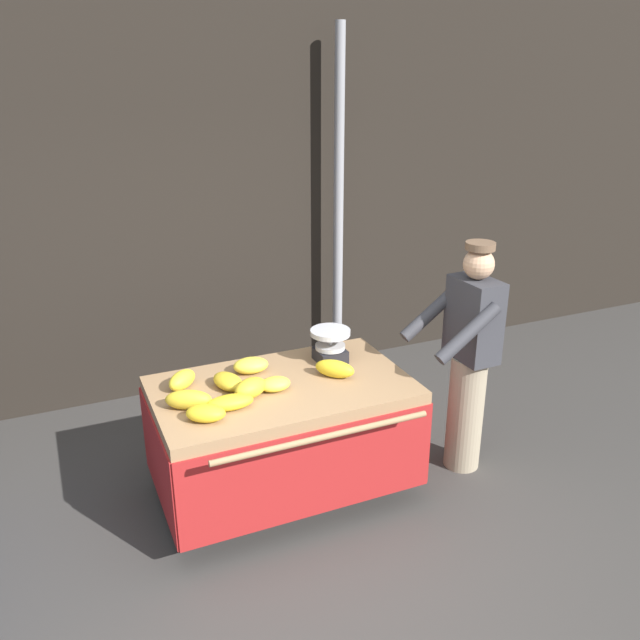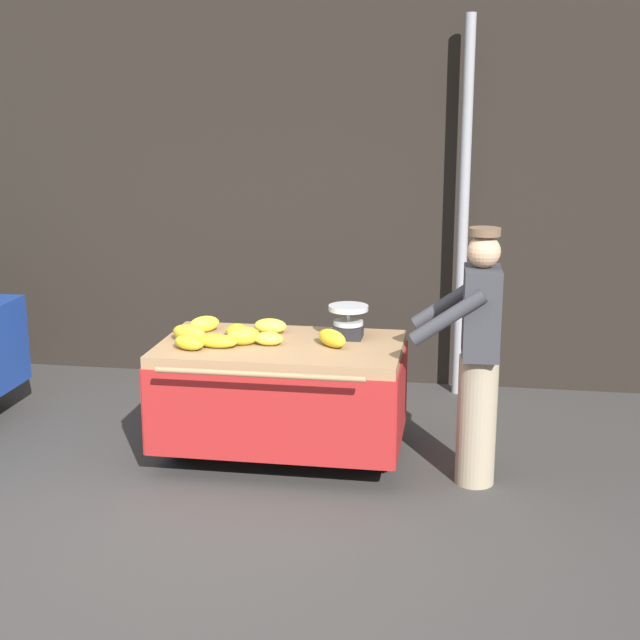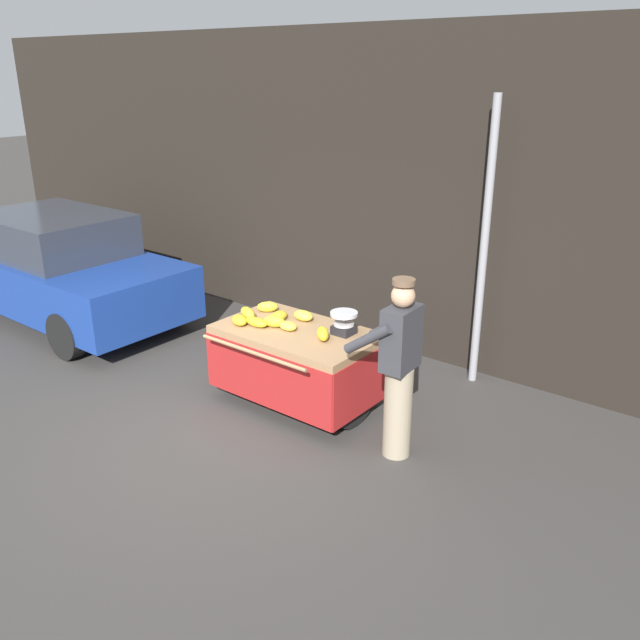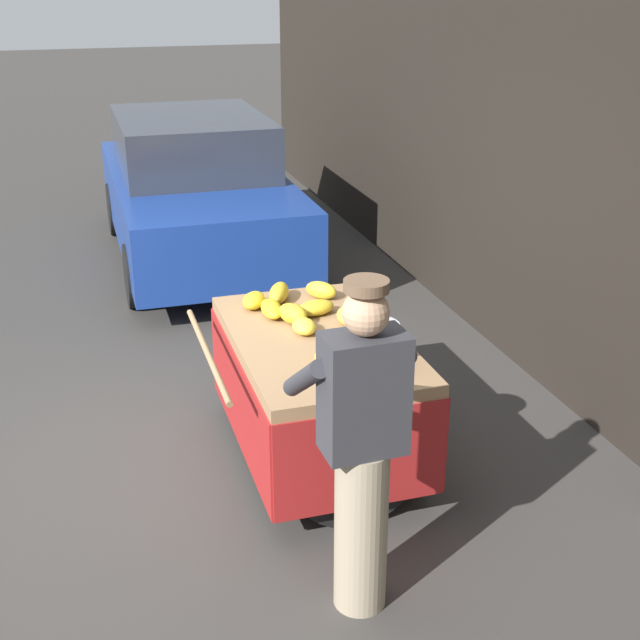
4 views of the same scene
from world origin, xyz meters
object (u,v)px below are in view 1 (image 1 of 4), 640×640
at_px(banana_bunch_5, 228,381).
at_px(vendor_person, 469,359).
at_px(street_pole, 338,211).
at_px(banana_bunch_8, 335,369).
at_px(banana_bunch_0, 188,400).
at_px(banana_bunch_3, 206,413).
at_px(banana_bunch_4, 230,402).
at_px(banana_bunch_6, 275,384).
at_px(banana_bunch_1, 250,388).
at_px(banana_bunch_7, 182,380).
at_px(weighing_scale, 330,345).
at_px(banana_cart, 283,416).
at_px(banana_bunch_2, 251,365).

bearing_deg(banana_bunch_5, vendor_person, -9.44).
xyz_separation_m(street_pole, banana_bunch_8, (-0.85, -1.74, -0.66)).
height_order(banana_bunch_0, vendor_person, vendor_person).
height_order(street_pole, banana_bunch_3, street_pole).
xyz_separation_m(banana_bunch_4, banana_bunch_6, (0.33, 0.12, -0.00)).
distance_m(banana_bunch_1, vendor_person, 1.58).
xyz_separation_m(banana_bunch_1, banana_bunch_5, (-0.09, 0.18, -0.02)).
relative_size(street_pole, banana_bunch_4, 10.88).
bearing_deg(banana_bunch_7, banana_bunch_8, -14.39).
xyz_separation_m(weighing_scale, banana_bunch_8, (-0.08, -0.24, -0.06)).
xyz_separation_m(banana_bunch_0, banana_bunch_4, (0.23, -0.11, -0.01)).
distance_m(banana_cart, banana_bunch_3, 0.69).
xyz_separation_m(weighing_scale, banana_bunch_1, (-0.68, -0.29, -0.06)).
relative_size(street_pole, banana_bunch_0, 11.17).
distance_m(weighing_scale, banana_bunch_7, 1.05).
bearing_deg(banana_bunch_5, street_pole, 46.29).
bearing_deg(banana_bunch_0, banana_cart, 6.74).
relative_size(street_pole, banana_bunch_6, 15.67).
relative_size(banana_cart, banana_bunch_6, 8.40).
bearing_deg(banana_cart, banana_bunch_1, -161.04).
bearing_deg(banana_bunch_3, banana_bunch_0, 107.14).
xyz_separation_m(street_pole, banana_cart, (-1.21, -1.71, -0.95)).
height_order(weighing_scale, banana_bunch_3, weighing_scale).
bearing_deg(banana_bunch_1, banana_bunch_4, -148.44).
distance_m(street_pole, banana_bunch_3, 2.74).
relative_size(banana_bunch_0, banana_bunch_2, 1.19).
height_order(street_pole, banana_cart, street_pole).
height_order(weighing_scale, banana_bunch_7, weighing_scale).
bearing_deg(banana_bunch_4, street_pole, 49.53).
height_order(weighing_scale, banana_bunch_2, weighing_scale).
xyz_separation_m(street_pole, vendor_person, (0.13, -1.89, -0.71)).
distance_m(banana_cart, banana_bunch_4, 0.52).
bearing_deg(banana_cart, banana_bunch_8, -5.56).
height_order(banana_bunch_5, banana_bunch_8, banana_bunch_8).
bearing_deg(banana_bunch_0, banana_bunch_1, -1.29).
xyz_separation_m(banana_bunch_4, banana_bunch_8, (0.77, 0.15, 0.01)).
height_order(banana_cart, banana_bunch_7, banana_bunch_7).
relative_size(banana_bunch_3, banana_bunch_5, 0.90).
xyz_separation_m(banana_bunch_3, vendor_person, (1.91, 0.08, -0.04)).
xyz_separation_m(banana_bunch_1, vendor_person, (1.58, -0.10, -0.05)).
height_order(street_pole, banana_bunch_8, street_pole).
bearing_deg(banana_bunch_8, banana_bunch_0, -177.73).
bearing_deg(banana_bunch_7, vendor_person, -11.58).
relative_size(banana_bunch_7, banana_bunch_8, 0.84).
xyz_separation_m(banana_bunch_1, banana_bunch_4, (-0.16, -0.10, -0.02)).
xyz_separation_m(banana_bunch_2, banana_bunch_8, (0.49, -0.29, 0.01)).
distance_m(banana_bunch_3, vendor_person, 1.91).
distance_m(street_pole, weighing_scale, 1.79).
xyz_separation_m(weighing_scale, banana_bunch_6, (-0.51, -0.27, -0.07)).
relative_size(banana_bunch_6, vendor_person, 0.12).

